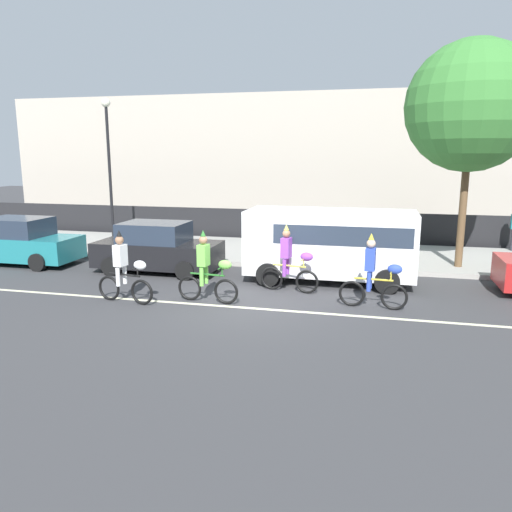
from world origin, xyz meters
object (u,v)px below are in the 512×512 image
object	(u,v)px
parked_car_black	(157,248)
parade_cyclist_zebra	(125,271)
parked_car_teal	(20,242)
street_lamp_post	(109,150)
parked_van_white	(333,240)
parade_cyclist_lime	(208,271)
parade_cyclist_purple	(290,263)
parade_cyclist_cobalt	(374,276)

from	to	relation	value
parked_car_black	parade_cyclist_zebra	bearing A→B (deg)	-79.01
parade_cyclist_zebra	parked_car_teal	distance (m)	6.81
parked_car_black	street_lamp_post	distance (m)	6.14
parade_cyclist_zebra	parked_van_white	bearing A→B (deg)	34.57
parade_cyclist_lime	parade_cyclist_purple	bearing A→B (deg)	38.76
street_lamp_post	parade_cyclist_lime	bearing A→B (deg)	-45.78
parade_cyclist_lime	parked_car_teal	distance (m)	8.49
parade_cyclist_lime	parked_car_teal	bearing A→B (deg)	160.10
parked_van_white	parked_car_teal	world-z (taller)	parked_van_white
parade_cyclist_lime	parked_car_teal	world-z (taller)	parade_cyclist_lime
parade_cyclist_zebra	street_lamp_post	bearing A→B (deg)	121.33
parked_van_white	street_lamp_post	world-z (taller)	street_lamp_post
parked_van_white	street_lamp_post	distance (m)	10.48
parade_cyclist_zebra	parked_car_teal	xyz separation A→B (m)	(-5.88, 3.42, -0.06)
parked_van_white	parade_cyclist_lime	bearing A→B (deg)	-135.08
parade_cyclist_lime	parked_car_black	world-z (taller)	parade_cyclist_lime
parked_car_black	parked_car_teal	distance (m)	5.21
parade_cyclist_cobalt	parked_car_teal	xyz separation A→B (m)	(-12.21, 2.39, -0.06)
parked_car_black	street_lamp_post	world-z (taller)	street_lamp_post
parade_cyclist_lime	street_lamp_post	distance (m)	9.79
parade_cyclist_cobalt	parked_car_black	distance (m)	7.41
parked_car_black	parade_cyclist_cobalt	bearing A→B (deg)	-19.17
parade_cyclist_purple	parked_van_white	size ratio (longest dim) A/B	0.38
parade_cyclist_zebra	parade_cyclist_purple	distance (m)	4.50
parade_cyclist_purple	parade_cyclist_zebra	bearing A→B (deg)	-152.73
parade_cyclist_lime	parked_van_white	xyz separation A→B (m)	(2.96, 2.95, 0.44)
parade_cyclist_cobalt	parked_car_teal	size ratio (longest dim) A/B	0.47
parade_cyclist_lime	street_lamp_post	world-z (taller)	street_lamp_post
parked_car_black	street_lamp_post	xyz separation A→B (m)	(-3.70, 3.71, 3.21)
parade_cyclist_purple	parade_cyclist_cobalt	world-z (taller)	same
parade_cyclist_lime	street_lamp_post	xyz separation A→B (m)	(-6.47, 6.64, 3.15)
parade_cyclist_zebra	parade_cyclist_lime	size ratio (longest dim) A/B	1.00
parade_cyclist_cobalt	parked_van_white	size ratio (longest dim) A/B	0.38
parked_van_white	parade_cyclist_zebra	bearing A→B (deg)	-145.43
parade_cyclist_lime	parked_car_black	size ratio (longest dim) A/B	0.47
parade_cyclist_lime	parade_cyclist_zebra	bearing A→B (deg)	-165.73
parade_cyclist_cobalt	parked_van_white	distance (m)	2.80
parked_car_teal	street_lamp_post	xyz separation A→B (m)	(1.51, 3.75, 3.21)
parade_cyclist_lime	parade_cyclist_purple	size ratio (longest dim) A/B	1.00
parked_car_black	parked_car_teal	world-z (taller)	same
parade_cyclist_zebra	parade_cyclist_cobalt	xyz separation A→B (m)	(6.32, 1.03, 0.00)
parked_van_white	street_lamp_post	size ratio (longest dim) A/B	0.85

